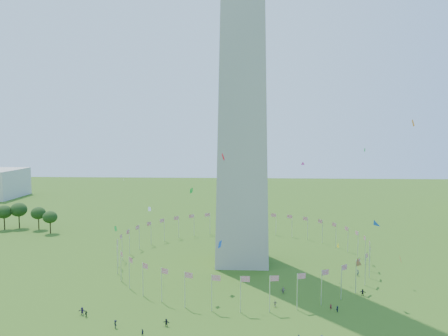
{
  "coord_description": "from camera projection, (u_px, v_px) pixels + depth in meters",
  "views": [
    {
      "loc": [
        1.11,
        -90.68,
        43.64
      ],
      "look_at": [
        -5.19,
        35.0,
        32.49
      ],
      "focal_mm": 35.0,
      "sensor_mm": 36.0,
      "label": 1
    }
  ],
  "objects": [
    {
      "name": "ground",
      "position": [
        240.0,
        332.0,
        94.12
      ],
      "size": [
        600.0,
        600.0,
        0.0
      ],
      "primitive_type": "plane",
      "color": "#2E5513",
      "rests_on": "ground"
    },
    {
      "name": "crowd",
      "position": [
        269.0,
        327.0,
        94.41
      ],
      "size": [
        75.56,
        68.07,
        1.98
      ],
      "color": "black",
      "rests_on": "ground"
    },
    {
      "name": "flag_ring",
      "position": [
        242.0,
        249.0,
        143.47
      ],
      "size": [
        80.24,
        80.24,
        9.0
      ],
      "color": "silver",
      "rests_on": "ground"
    },
    {
      "name": "kites_aloft",
      "position": [
        281.0,
        216.0,
        114.77
      ],
      "size": [
        96.07,
        62.88,
        41.2
      ],
      "color": "blue",
      "rests_on": "ground"
    }
  ]
}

